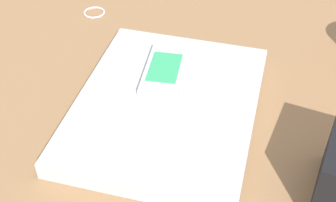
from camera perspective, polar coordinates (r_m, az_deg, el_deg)
The scene contains 4 objects.
desk_surface at distance 69.32cm, azimuth -3.27°, elevation -1.15°, with size 120.00×80.00×3.00cm, color olive.
laptop_closed at distance 65.96cm, azimuth -0.00°, elevation -0.48°, with size 30.64×24.12×2.52cm, color #B7BABC.
cell_phone_on_laptop at distance 69.01cm, azimuth -0.41°, elevation 3.69°, with size 12.43×9.00×1.22cm.
key_ring at distance 89.05cm, azimuth -8.82°, elevation 10.43°, with size 3.94×3.94×0.36cm, color silver.
Camera 1 is at (-42.17, -29.01, 48.25)cm, focal length 50.91 mm.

